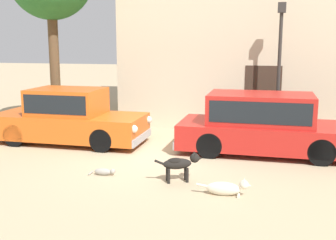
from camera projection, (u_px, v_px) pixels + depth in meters
ground_plane at (157, 156)px, 10.39m from camera, size 80.00×80.00×0.00m
parked_sedan_nearest at (69, 116)px, 11.69m from camera, size 4.41×1.76×1.54m
parked_sedan_second at (263, 122)px, 10.59m from camera, size 4.51×1.92×1.53m
stray_dog_spotted at (227, 188)px, 7.73m from camera, size 1.02×0.21×0.35m
stray_dog_tan at (180, 163)px, 8.47m from camera, size 0.94×0.47×0.62m
stray_cat at (104, 172)px, 8.92m from camera, size 0.58×0.22×0.17m
street_lamp at (280, 54)px, 11.76m from camera, size 0.22×0.22×3.89m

